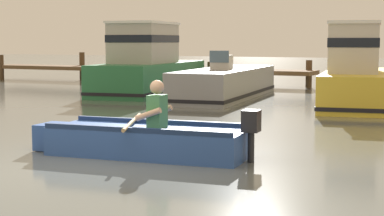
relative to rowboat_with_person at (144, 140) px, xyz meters
The scene contains 6 objects.
ground_plane 1.13m from the rowboat_with_person, 108.28° to the right, with size 120.00×120.00×0.00m, color slate.
wooden_dock 16.98m from the rowboat_with_person, 120.56° to the left, with size 14.88×1.64×1.28m.
rowboat_with_person is the anchor object (origin of this frame).
moored_boat_green 11.90m from the rowboat_with_person, 119.36° to the left, with size 2.90×6.49×2.43m.
moored_boat_grey 10.28m from the rowboat_with_person, 105.56° to the left, with size 2.49×6.61×1.50m.
moored_boat_yellow 9.28m from the rowboat_with_person, 81.30° to the left, with size 2.60×6.09×2.31m.
Camera 1 is at (5.27, -7.44, 1.79)m, focal length 59.14 mm.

